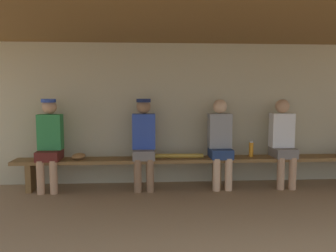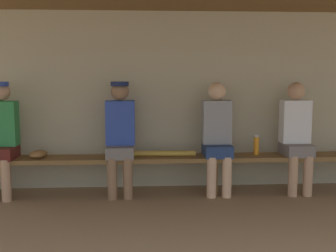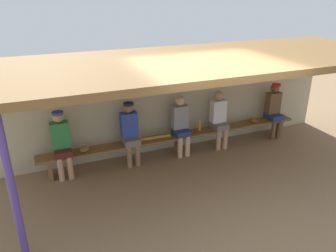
# 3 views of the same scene
# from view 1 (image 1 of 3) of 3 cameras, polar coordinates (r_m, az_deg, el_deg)

# --- Properties ---
(ground_plane) EXTENTS (24.00, 24.00, 0.00)m
(ground_plane) POSITION_cam_1_polar(r_m,az_deg,el_deg) (3.84, 13.17, -16.46)
(ground_plane) COLOR #8C6D4C
(back_wall) EXTENTS (8.00, 0.20, 2.20)m
(back_wall) POSITION_cam_1_polar(r_m,az_deg,el_deg) (5.51, 7.39, 2.14)
(back_wall) COLOR #B7AD8C
(back_wall) RESTS_ON ground
(dugout_roof) EXTENTS (8.00, 2.80, 0.12)m
(dugout_roof) POSITION_cam_1_polar(r_m,az_deg,el_deg) (4.31, 11.07, 16.59)
(dugout_roof) COLOR brown
(dugout_roof) RESTS_ON back_wall
(bench) EXTENTS (6.00, 0.36, 0.46)m
(bench) POSITION_cam_1_polar(r_m,az_deg,el_deg) (5.17, 8.25, -6.09)
(bench) COLOR brown
(bench) RESTS_ON ground
(player_rightmost) EXTENTS (0.34, 0.42, 1.34)m
(player_rightmost) POSITION_cam_1_polar(r_m,az_deg,el_deg) (5.42, 18.87, -2.12)
(player_rightmost) COLOR slate
(player_rightmost) RESTS_ON ground
(player_middle) EXTENTS (0.34, 0.42, 1.34)m
(player_middle) POSITION_cam_1_polar(r_m,az_deg,el_deg) (5.00, -4.12, -2.26)
(player_middle) COLOR slate
(player_middle) RESTS_ON ground
(player_near_post) EXTENTS (0.34, 0.42, 1.34)m
(player_near_post) POSITION_cam_1_polar(r_m,az_deg,el_deg) (5.19, -19.44, -2.28)
(player_near_post) COLOR #591E19
(player_near_post) RESTS_ON ground
(player_with_sunglasses) EXTENTS (0.34, 0.42, 1.34)m
(player_with_sunglasses) POSITION_cam_1_polar(r_m,az_deg,el_deg) (5.12, 8.85, -2.32)
(player_with_sunglasses) COLOR navy
(player_with_sunglasses) RESTS_ON ground
(water_bottle_blue) EXTENTS (0.07, 0.07, 0.24)m
(water_bottle_blue) POSITION_cam_1_polar(r_m,az_deg,el_deg) (5.31, 13.91, -3.83)
(water_bottle_blue) COLOR orange
(water_bottle_blue) RESTS_ON bench
(baseball_glove_tan) EXTENTS (0.26, 0.29, 0.09)m
(baseball_glove_tan) POSITION_cam_1_polar(r_m,az_deg,el_deg) (5.13, -14.89, -4.97)
(baseball_glove_tan) COLOR olive
(baseball_glove_tan) RESTS_ON bench
(baseball_bat) EXTENTS (0.83, 0.10, 0.07)m
(baseball_bat) POSITION_cam_1_polar(r_m,az_deg,el_deg) (5.06, 1.30, -5.07)
(baseball_bat) COLOR #B28C33
(baseball_bat) RESTS_ON bench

